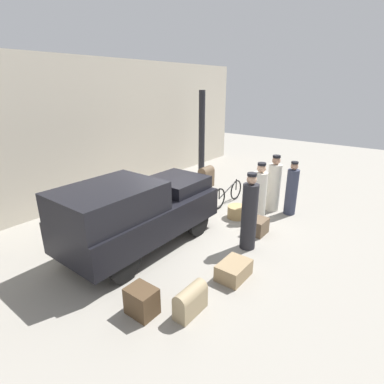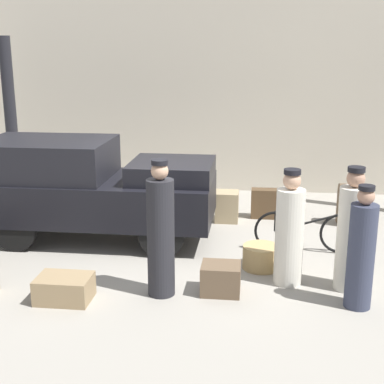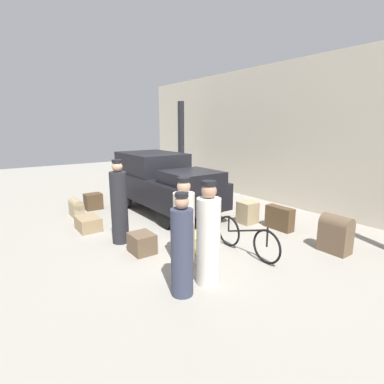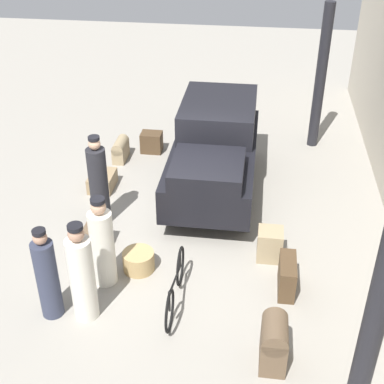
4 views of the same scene
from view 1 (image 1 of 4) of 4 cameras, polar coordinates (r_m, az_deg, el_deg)
The scene contains 17 objects.
ground_plane at distance 8.18m, azimuth 0.26°, elevation -6.94°, with size 30.00×30.00×0.00m, color gray.
station_building_facade at distance 10.39m, azimuth -18.25°, elevation 10.94°, with size 16.00×0.15×4.50m.
canopy_pillar_right at distance 12.33m, azimuth 1.86°, elevation 10.77°, with size 0.25×0.25×3.48m.
truck at distance 7.00m, azimuth -10.54°, elevation -3.55°, with size 3.91×1.71×1.72m.
bicycle at distance 9.74m, azimuth 6.84°, elevation -0.36°, with size 1.72×0.04×0.71m.
wicker_basket at distance 8.84m, azimuth 8.56°, elevation -3.76°, with size 0.55×0.55×0.36m.
porter_standing_middle at distance 7.04m, azimuth 10.83°, elevation -4.25°, with size 0.36×0.36×1.85m.
porter_lifting_near_truck at distance 9.29m, azimuth 18.43°, elevation 0.30°, with size 0.34×0.34×1.61m.
porter_with_bicycle at distance 8.74m, azimuth 12.73°, elevation -0.28°, with size 0.39×0.39×1.65m.
porter_carrying_trunk at distance 9.42m, azimuth 15.34°, elevation 1.19°, with size 0.39×0.39×1.72m.
trunk_large_brown at distance 5.44m, azimuth -9.54°, elevation -19.82°, with size 0.39×0.50×0.49m.
suitcase_small_leather at distance 10.30m, azimuth -3.27°, elevation 0.55°, with size 0.72×0.27×0.58m.
suitcase_black_upright at distance 8.02m, azimuth 12.34°, elevation -6.38°, with size 0.53×0.44×0.41m.
trunk_umber_medium at distance 11.31m, azimuth 2.72°, elevation 3.03°, with size 0.59×0.37×0.79m.
suitcase_tan_flat at distance 6.28m, azimuth 7.95°, elevation -14.52°, with size 0.71×0.51×0.33m.
trunk_wicker_pale at distance 9.54m, azimuth -5.15°, elevation -1.09°, with size 0.44×0.44×0.58m.
trunk_barrel_dark at distance 5.36m, azimuth -0.30°, elevation -19.83°, with size 0.64×0.28×0.52m.
Camera 1 is at (-5.81, -4.42, 3.70)m, focal length 28.00 mm.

